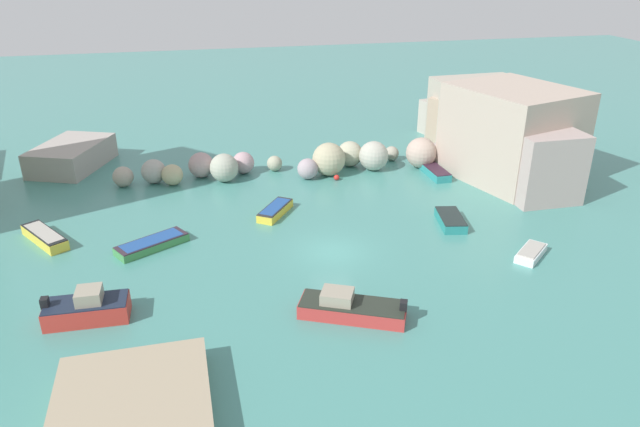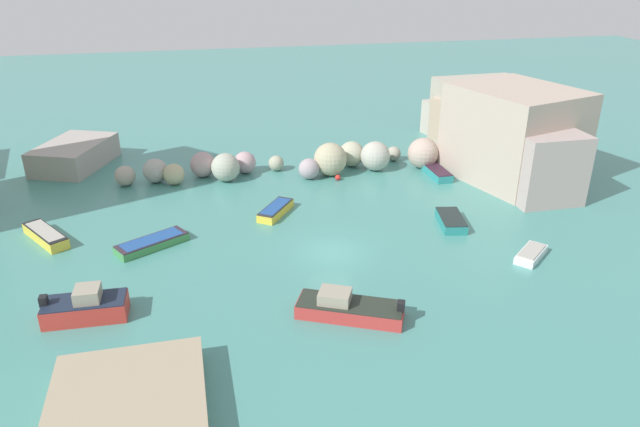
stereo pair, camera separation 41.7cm
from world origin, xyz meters
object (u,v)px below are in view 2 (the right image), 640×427
stone_dock (128,407)px  moored_boat_1 (348,308)px  moored_boat_6 (451,221)px  moored_boat_7 (152,243)px  moored_boat_0 (531,254)px  moored_boat_4 (276,210)px  moored_boat_5 (46,235)px  moored_boat_3 (540,189)px  moored_boat_8 (436,172)px  channel_buoy (338,178)px  moored_boat_2 (86,307)px

stone_dock → moored_boat_1: (10.26, 4.89, -0.02)m
moored_boat_6 → moored_boat_7: bearing=97.8°
moored_boat_0 → moored_boat_6: (-2.79, 5.28, 0.06)m
moored_boat_6 → moored_boat_4: bearing=80.1°
moored_boat_1 → moored_boat_5: (-16.53, 12.19, -0.12)m
moored_boat_6 → moored_boat_7: moored_boat_6 is taller
stone_dock → moored_boat_3: moored_boat_3 is taller
moored_boat_3 → moored_boat_8: moored_boat_3 is taller
channel_buoy → moored_boat_4: moored_boat_4 is taller
moored_boat_4 → moored_boat_1: bearing=-138.1°
channel_buoy → moored_boat_7: size_ratio=0.10×
moored_boat_4 → moored_boat_6: 11.95m
moored_boat_2 → moored_boat_6: (22.26, 6.16, -0.32)m
channel_buoy → moored_boat_7: bearing=-148.4°
moored_boat_0 → moored_boat_2: (-25.05, -0.87, 0.38)m
stone_dock → moored_boat_2: (-2.56, 7.57, 0.12)m
moored_boat_1 → stone_dock: bearing=50.5°
channel_buoy → moored_boat_7: (-13.99, -8.62, 0.07)m
moored_boat_2 → moored_boat_6: 23.10m
moored_boat_7 → channel_buoy: bearing=1.5°
stone_dock → moored_boat_3: (28.38, 17.25, -0.08)m
stone_dock → moored_boat_1: 11.37m
moored_boat_0 → moored_boat_4: moored_boat_4 is taller
moored_boat_2 → moored_boat_5: moored_boat_2 is taller
moored_boat_2 → moored_boat_8: (24.91, 15.04, -0.31)m
moored_boat_7 → moored_boat_8: size_ratio=1.23×
stone_dock → channel_buoy: bearing=58.5°
moored_boat_1 → moored_boat_8: size_ratio=1.50×
moored_boat_2 → moored_boat_4: 15.18m
stone_dock → moored_boat_4: (8.52, 17.95, -0.20)m
moored_boat_2 → moored_boat_7: bearing=69.5°
moored_boat_0 → moored_boat_1: (-12.23, -3.55, 0.24)m
stone_dock → channel_buoy: (14.31, 23.35, -0.29)m
moored_boat_0 → moored_boat_5: size_ratio=0.66×
moored_boat_3 → moored_boat_4: (-19.86, 0.69, -0.11)m
moored_boat_0 → moored_boat_8: size_ratio=0.76×
channel_buoy → moored_boat_8: (8.03, -0.75, 0.10)m
stone_dock → moored_boat_1: size_ratio=1.17×
channel_buoy → moored_boat_6: moored_boat_6 is taller
stone_dock → moored_boat_1: moored_boat_1 is taller
moored_boat_3 → moored_boat_6: (-8.68, -3.53, -0.12)m
channel_buoy → moored_boat_8: moored_boat_8 is taller
moored_boat_4 → moored_boat_7: 8.80m
moored_boat_5 → moored_boat_7: size_ratio=0.94×
moored_boat_0 → moored_boat_7: (-22.17, 6.29, 0.03)m
moored_boat_2 → moored_boat_5: (-3.70, 9.52, -0.26)m
moored_boat_3 → moored_boat_1: bearing=142.1°
stone_dock → moored_boat_5: bearing=110.1°
moored_boat_3 → moored_boat_6: bearing=129.9°
moored_boat_0 → moored_boat_6: moored_boat_6 is taller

